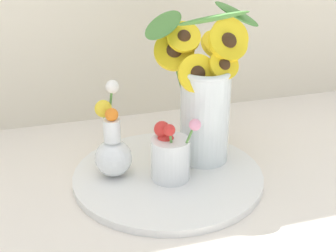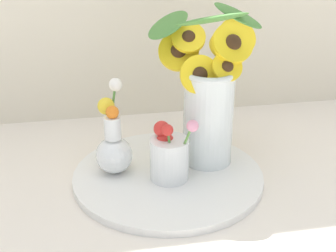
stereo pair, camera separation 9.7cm
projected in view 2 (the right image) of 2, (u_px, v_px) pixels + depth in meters
ground_plane at (188, 184)px, 1.01m from camera, size 6.00×6.00×0.00m
serving_tray at (168, 176)px, 1.02m from camera, size 0.41×0.41×0.02m
mason_jar_sunflowers at (209, 96)px, 1.01m from camera, size 0.26×0.27×0.38m
vase_small_center at (169, 155)px, 0.98m from camera, size 0.09×0.09×0.15m
vase_bulb_right at (113, 145)px, 1.00m from camera, size 0.08×0.10×0.20m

